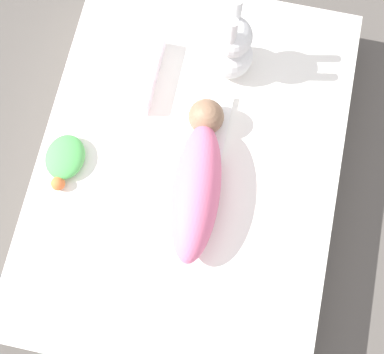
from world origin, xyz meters
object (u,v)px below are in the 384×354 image
object	(u,v)px
pillow	(115,68)
bunny_plush	(231,48)
swaddled_baby	(198,182)
turtle_plush	(65,159)

from	to	relation	value
pillow	bunny_plush	xyz separation A→B (m)	(-0.11, 0.39, 0.10)
swaddled_baby	turtle_plush	xyz separation A→B (m)	(0.00, -0.46, -0.05)
swaddled_baby	bunny_plush	bearing A→B (deg)	-6.52
bunny_plush	turtle_plush	distance (m)	0.68
turtle_plush	pillow	bearing A→B (deg)	166.82
bunny_plush	pillow	bearing A→B (deg)	-74.40
swaddled_baby	pillow	bearing A→B (deg)	41.70
swaddled_baby	turtle_plush	world-z (taller)	swaddled_baby
swaddled_baby	pillow	distance (m)	0.52
swaddled_baby	bunny_plush	size ratio (longest dim) A/B	1.59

